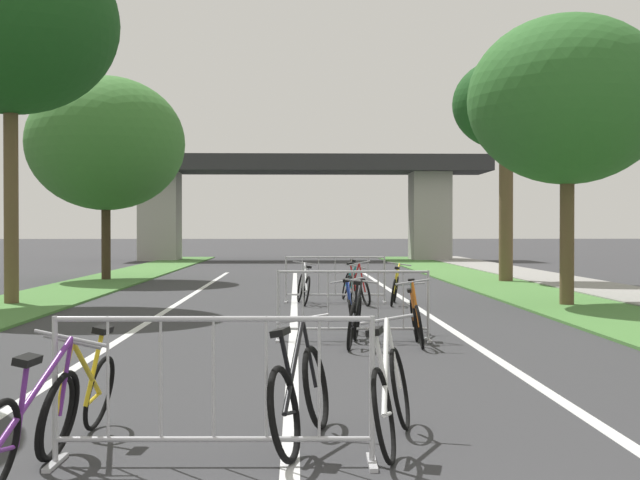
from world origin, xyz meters
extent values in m
cube|color=#477A38|center=(-5.98, 21.84, 0.03)|extent=(2.48, 53.40, 0.05)
cube|color=#477A38|center=(5.98, 21.84, 0.03)|extent=(2.48, 53.40, 0.05)
cube|color=gray|center=(8.38, 21.84, 0.04)|extent=(2.32, 53.40, 0.08)
cube|color=silver|center=(0.00, 15.44, 0.00)|extent=(0.14, 30.89, 0.01)
cube|color=silver|center=(2.61, 15.44, 0.00)|extent=(0.14, 30.89, 0.01)
cube|color=silver|center=(-2.61, 15.44, 0.00)|extent=(0.14, 30.89, 0.01)
cube|color=#2D2D30|center=(0.00, 44.13, 5.15)|extent=(20.65, 4.04, 0.85)
cube|color=#9E9B93|center=(-7.26, 44.13, 2.37)|extent=(2.04, 2.40, 4.73)
cube|color=#9E9B93|center=(7.26, 44.13, 2.37)|extent=(2.04, 2.40, 4.73)
cylinder|color=brown|center=(-6.18, 16.66, 2.21)|extent=(0.31, 0.31, 4.42)
ellipsoid|color=#194719|center=(-6.18, 16.66, 6.17)|extent=(4.69, 4.69, 3.98)
cylinder|color=#3D2D1E|center=(-6.11, 25.72, 1.27)|extent=(0.29, 0.29, 2.54)
ellipsoid|color=#38702D|center=(-6.11, 25.72, 4.44)|extent=(5.08, 5.08, 4.32)
cylinder|color=brown|center=(5.86, 16.02, 1.42)|extent=(0.31, 0.31, 2.84)
ellipsoid|color=#2D6628|center=(5.86, 16.02, 4.44)|extent=(4.26, 4.26, 3.62)
cylinder|color=brown|center=(6.60, 24.47, 2.16)|extent=(0.43, 0.43, 4.32)
ellipsoid|color=#194719|center=(6.60, 24.47, 5.58)|extent=(3.35, 3.35, 2.85)
cylinder|color=#ADADB2|center=(-1.65, 3.72, 0.53)|extent=(0.04, 0.04, 1.05)
cube|color=#ADADB2|center=(-1.65, 3.72, 0.01)|extent=(0.07, 0.44, 0.03)
cylinder|color=#ADADB2|center=(0.58, 3.66, 0.53)|extent=(0.04, 0.04, 1.05)
cube|color=#ADADB2|center=(0.58, 3.66, 0.01)|extent=(0.07, 0.44, 0.03)
cylinder|color=#ADADB2|center=(-0.54, 3.69, 1.03)|extent=(2.23, 0.09, 0.04)
cylinder|color=#ADADB2|center=(-0.54, 3.69, 0.18)|extent=(2.23, 0.09, 0.04)
cylinder|color=#ADADB2|center=(-1.28, 3.71, 0.61)|extent=(0.02, 0.02, 0.87)
cylinder|color=#ADADB2|center=(-0.91, 3.70, 0.61)|extent=(0.02, 0.02, 0.87)
cylinder|color=#ADADB2|center=(-0.54, 3.69, 0.61)|extent=(0.02, 0.02, 0.87)
cylinder|color=#ADADB2|center=(-0.17, 3.68, 0.61)|extent=(0.02, 0.02, 0.87)
cylinder|color=#ADADB2|center=(0.21, 3.67, 0.61)|extent=(0.02, 0.02, 0.87)
cylinder|color=#ADADB2|center=(-0.23, 10.47, 0.53)|extent=(0.04, 0.04, 1.05)
cube|color=#ADADB2|center=(-0.23, 10.47, 0.01)|extent=(0.07, 0.44, 0.03)
cylinder|color=#ADADB2|center=(2.01, 10.40, 0.53)|extent=(0.04, 0.04, 1.05)
cube|color=#ADADB2|center=(2.01, 10.40, 0.01)|extent=(0.07, 0.44, 0.03)
cylinder|color=#ADADB2|center=(0.89, 10.43, 1.03)|extent=(2.23, 0.11, 0.04)
cylinder|color=#ADADB2|center=(0.89, 10.43, 0.18)|extent=(2.23, 0.11, 0.04)
cylinder|color=#ADADB2|center=(0.15, 10.45, 0.61)|extent=(0.02, 0.02, 0.87)
cylinder|color=#ADADB2|center=(0.52, 10.44, 0.61)|extent=(0.02, 0.02, 0.87)
cylinder|color=#ADADB2|center=(0.89, 10.43, 0.61)|extent=(0.02, 0.02, 0.87)
cylinder|color=#ADADB2|center=(1.26, 10.42, 0.61)|extent=(0.02, 0.02, 0.87)
cylinder|color=#ADADB2|center=(1.64, 10.41, 0.61)|extent=(0.02, 0.02, 0.87)
cylinder|color=#ADADB2|center=(-0.19, 17.21, 0.53)|extent=(0.04, 0.04, 1.05)
cube|color=#ADADB2|center=(-0.19, 17.21, 0.01)|extent=(0.07, 0.44, 0.03)
cylinder|color=#ADADB2|center=(2.04, 17.14, 0.53)|extent=(0.04, 0.04, 1.05)
cube|color=#ADADB2|center=(2.04, 17.14, 0.01)|extent=(0.07, 0.44, 0.03)
cylinder|color=#ADADB2|center=(0.93, 17.18, 1.03)|extent=(2.23, 0.11, 0.04)
cylinder|color=#ADADB2|center=(0.93, 17.18, 0.18)|extent=(2.23, 0.11, 0.04)
cylinder|color=#ADADB2|center=(0.18, 17.20, 0.61)|extent=(0.02, 0.02, 0.87)
cylinder|color=#ADADB2|center=(0.55, 17.19, 0.61)|extent=(0.02, 0.02, 0.87)
cylinder|color=#ADADB2|center=(0.93, 17.18, 0.61)|extent=(0.02, 0.02, 0.87)
cylinder|color=#ADADB2|center=(1.30, 17.16, 0.61)|extent=(0.02, 0.02, 0.87)
cylinder|color=#ADADB2|center=(1.67, 17.15, 0.61)|extent=(0.02, 0.02, 0.87)
torus|color=black|center=(2.13, 16.10, 0.30)|extent=(0.23, 0.61, 0.60)
torus|color=black|center=(2.31, 17.14, 0.30)|extent=(0.23, 0.61, 0.60)
cylinder|color=gold|center=(2.25, 16.59, 0.59)|extent=(0.29, 1.01, 0.61)
cylinder|color=gold|center=(2.21, 16.39, 0.54)|extent=(0.11, 0.14, 0.57)
cylinder|color=gold|center=(2.15, 16.27, 0.28)|extent=(0.08, 0.34, 0.07)
cylinder|color=gold|center=(2.34, 17.11, 0.59)|extent=(0.11, 0.11, 0.58)
cube|color=black|center=(2.24, 16.35, 0.82)|extent=(0.14, 0.25, 0.06)
cylinder|color=#99999E|center=(2.37, 17.08, 0.88)|extent=(0.54, 0.12, 0.10)
torus|color=black|center=(-0.04, 3.71, 0.35)|extent=(0.33, 0.72, 0.70)
torus|color=black|center=(0.21, 4.76, 0.35)|extent=(0.33, 0.72, 0.70)
cylinder|color=black|center=(0.03, 4.22, 0.63)|extent=(0.18, 1.05, 0.61)
cylinder|color=black|center=(-0.01, 4.02, 0.60)|extent=(0.17, 0.10, 0.61)
cylinder|color=black|center=(0.00, 3.88, 0.32)|extent=(0.12, 0.35, 0.08)
cylinder|color=black|center=(0.15, 4.75, 0.63)|extent=(0.15, 0.06, 0.58)
cube|color=black|center=(-0.07, 3.99, 0.90)|extent=(0.16, 0.26, 0.07)
cylinder|color=#99999E|center=(0.10, 4.73, 0.92)|extent=(0.44, 0.13, 0.11)
torus|color=black|center=(0.87, 10.42, 0.31)|extent=(0.18, 0.63, 0.62)
torus|color=black|center=(0.95, 11.39, 0.31)|extent=(0.18, 0.63, 0.62)
cylinder|color=#1E389E|center=(0.87, 10.88, 0.58)|extent=(0.05, 0.96, 0.57)
cylinder|color=#1E389E|center=(0.85, 10.70, 0.58)|extent=(0.15, 0.11, 0.63)
cylinder|color=#1E389E|center=(0.89, 10.57, 0.29)|extent=(0.06, 0.32, 0.07)
cylinder|color=#1E389E|center=(0.91, 11.37, 0.58)|extent=(0.13, 0.09, 0.54)
cube|color=black|center=(0.80, 10.67, 0.89)|extent=(0.12, 0.25, 0.07)
cylinder|color=#99999E|center=(0.86, 11.35, 0.85)|extent=(0.55, 0.07, 0.11)
torus|color=black|center=(0.27, 16.29, 0.33)|extent=(0.22, 0.67, 0.66)
torus|color=black|center=(0.14, 17.34, 0.33)|extent=(0.22, 0.67, 0.66)
cylinder|color=#B7B7BC|center=(0.25, 16.80, 0.61)|extent=(0.07, 1.04, 0.60)
cylinder|color=#B7B7BC|center=(0.27, 16.59, 0.56)|extent=(0.15, 0.11, 0.56)
cylinder|color=#B7B7BC|center=(0.24, 16.46, 0.30)|extent=(0.08, 0.35, 0.08)
cylinder|color=#B7B7BC|center=(0.19, 17.33, 0.61)|extent=(0.14, 0.08, 0.57)
cube|color=black|center=(0.32, 16.56, 0.84)|extent=(0.13, 0.25, 0.07)
cylinder|color=#99999E|center=(0.24, 17.31, 0.89)|extent=(0.54, 0.09, 0.11)
torus|color=black|center=(1.22, 18.12, 0.32)|extent=(0.21, 0.66, 0.64)
torus|color=black|center=(1.28, 17.06, 0.32)|extent=(0.21, 0.66, 0.64)
cylinder|color=#197A7F|center=(1.31, 17.62, 0.57)|extent=(0.21, 1.03, 0.53)
cylinder|color=#197A7F|center=(1.30, 17.82, 0.60)|extent=(0.19, 0.13, 0.66)
cylinder|color=#197A7F|center=(1.23, 17.95, 0.30)|extent=(0.04, 0.35, 0.08)
cylinder|color=#197A7F|center=(1.34, 17.08, 0.57)|extent=(0.15, 0.10, 0.51)
cube|color=black|center=(1.37, 17.86, 0.92)|extent=(0.12, 0.25, 0.07)
cylinder|color=#99999E|center=(1.39, 17.11, 0.82)|extent=(0.48, 0.06, 0.13)
torus|color=black|center=(-1.65, 3.81, 0.33)|extent=(0.24, 0.67, 0.65)
cylinder|color=#662884|center=(-1.66, 3.27, 0.61)|extent=(0.26, 0.99, 0.59)
cylinder|color=#662884|center=(-1.69, 3.08, 0.56)|extent=(0.15, 0.13, 0.57)
cylinder|color=#662884|center=(-1.75, 2.95, 0.30)|extent=(0.06, 0.33, 0.08)
cylinder|color=#662884|center=(-1.60, 3.78, 0.61)|extent=(0.15, 0.11, 0.57)
cube|color=black|center=(-1.64, 3.03, 0.84)|extent=(0.13, 0.25, 0.07)
cylinder|color=#99999E|center=(-1.55, 3.75, 0.89)|extent=(0.54, 0.09, 0.13)
torus|color=black|center=(1.31, 17.18, 0.31)|extent=(0.29, 0.65, 0.63)
torus|color=black|center=(1.52, 16.11, 0.31)|extent=(0.29, 0.65, 0.63)
cylinder|color=red|center=(1.35, 16.66, 0.62)|extent=(0.13, 1.07, 0.65)
cylinder|color=red|center=(1.32, 16.87, 0.58)|extent=(0.18, 0.10, 0.64)
cylinder|color=red|center=(1.35, 17.01, 0.29)|extent=(0.11, 0.35, 0.07)
cylinder|color=red|center=(1.46, 16.13, 0.62)|extent=(0.17, 0.06, 0.62)
cube|color=black|center=(1.25, 16.89, 0.90)|extent=(0.15, 0.26, 0.07)
cylinder|color=#99999E|center=(1.40, 16.14, 0.93)|extent=(0.49, 0.13, 0.12)
torus|color=black|center=(1.80, 10.34, 0.30)|extent=(0.18, 0.61, 0.60)
torus|color=black|center=(1.94, 11.42, 0.30)|extent=(0.18, 0.61, 0.60)
cylinder|color=#1E7238|center=(1.85, 10.86, 0.54)|extent=(0.13, 1.05, 0.52)
cylinder|color=#1E7238|center=(1.82, 10.65, 0.57)|extent=(0.12, 0.12, 0.64)
cylinder|color=#1E7238|center=(1.83, 10.51, 0.28)|extent=(0.08, 0.35, 0.07)
cylinder|color=#1E7238|center=(1.91, 11.39, 0.54)|extent=(0.10, 0.09, 0.49)
cube|color=black|center=(1.78, 10.61, 0.89)|extent=(0.13, 0.25, 0.06)
cylinder|color=#99999E|center=(1.89, 11.37, 0.79)|extent=(0.43, 0.08, 0.07)
torus|color=black|center=(1.81, 10.46, 0.31)|extent=(0.17, 0.63, 0.62)
torus|color=black|center=(1.75, 9.50, 0.31)|extent=(0.17, 0.63, 0.62)
cylinder|color=orange|center=(1.73, 10.01, 0.62)|extent=(0.19, 0.93, 0.65)
cylinder|color=orange|center=(1.76, 10.19, 0.51)|extent=(0.12, 0.12, 0.51)
cylinder|color=orange|center=(1.80, 10.30, 0.29)|extent=(0.04, 0.31, 0.07)
cylinder|color=orange|center=(1.70, 9.53, 0.62)|extent=(0.13, 0.10, 0.63)
cube|color=black|center=(1.72, 10.22, 0.77)|extent=(0.12, 0.25, 0.06)
cylinder|color=#99999E|center=(1.66, 9.55, 0.93)|extent=(0.48, 0.06, 0.10)
torus|color=black|center=(0.66, 3.66, 0.35)|extent=(0.31, 0.71, 0.69)
torus|color=black|center=(0.90, 4.71, 0.35)|extent=(0.31, 0.71, 0.69)
cylinder|color=silver|center=(0.73, 4.17, 0.63)|extent=(0.17, 1.05, 0.61)
cylinder|color=silver|center=(0.69, 3.97, 0.60)|extent=(0.17, 0.09, 0.62)
cylinder|color=silver|center=(0.71, 3.83, 0.32)|extent=(0.11, 0.34, 0.08)
cylinder|color=silver|center=(0.84, 4.69, 0.63)|extent=(0.15, 0.06, 0.58)
cube|color=black|center=(0.62, 3.94, 0.91)|extent=(0.16, 0.26, 0.07)
cylinder|color=#99999E|center=(0.79, 4.68, 0.92)|extent=(0.43, 0.12, 0.11)
torus|color=black|center=(-1.58, 4.74, 0.31)|extent=(0.23, 0.64, 0.62)
torus|color=black|center=(-1.67, 3.79, 0.31)|extent=(0.23, 0.64, 0.62)
cylinder|color=gold|center=(-1.57, 4.28, 0.58)|extent=(0.06, 0.93, 0.58)
cylinder|color=gold|center=(-1.55, 4.46, 0.57)|extent=(0.17, 0.10, 0.61)
cylinder|color=gold|center=(-1.60, 4.59, 0.29)|extent=(0.07, 0.31, 0.07)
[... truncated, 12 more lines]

